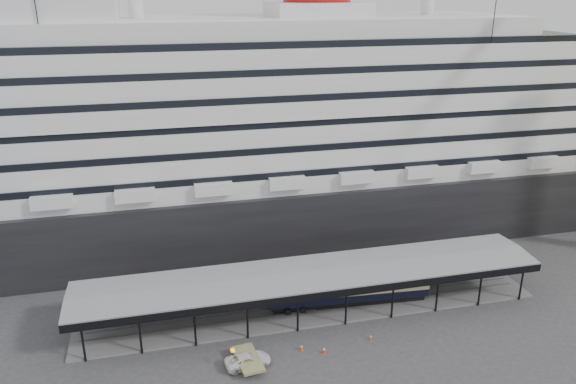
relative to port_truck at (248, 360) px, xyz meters
name	(u,v)px	position (x,y,z in m)	size (l,w,h in m)	color
ground	(324,332)	(9.49, 3.92, -0.67)	(200.00, 200.00, 0.00)	#363639
cruise_ship	(266,115)	(9.54, 35.92, 17.68)	(130.00, 30.00, 43.90)	black
platform_canopy	(312,292)	(9.49, 8.92, 1.70)	(56.00, 9.18, 5.30)	slate
port_truck	(248,360)	(0.00, 0.00, 0.00)	(2.21, 4.80, 1.33)	white
pullman_carriage	(349,287)	(14.18, 8.92, 1.73)	(20.05, 4.05, 19.55)	black
traffic_cone_left	(301,347)	(6.09, 1.26, -0.31)	(0.45, 0.45, 0.72)	#D2510B
traffic_cone_mid	(324,350)	(8.32, 0.15, -0.27)	(0.48, 0.48, 0.80)	red
traffic_cone_right	(371,337)	(14.09, 1.22, -0.33)	(0.43, 0.43, 0.67)	red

